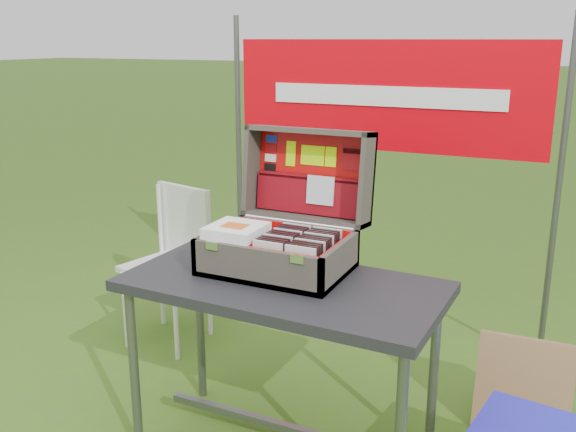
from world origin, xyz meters
The scene contains 87 objects.
table centered at (0.00, -0.09, 0.36)m, with size 1.16×0.58×0.73m, color black, non-canonical shape.
table_top centered at (0.00, -0.09, 0.71)m, with size 1.16×0.58×0.04m, color black.
table_leg_fl centered at (-0.52, -0.32, 0.34)m, with size 0.04×0.04×0.69m, color #59595B.
table_leg_bl centered at (-0.52, 0.14, 0.34)m, with size 0.04×0.04×0.69m, color #59595B.
table_leg_br centered at (0.52, 0.14, 0.34)m, with size 0.04×0.04×0.69m, color #59595B.
table_brace centered at (0.00, -0.09, 0.12)m, with size 1.01×0.03×0.03m, color #59595B.
suitcase centered at (-0.06, 0.06, 0.98)m, with size 0.53×0.54×0.50m, color #625A4E, non-canonical shape.
suitcase_base_bottom centered at (-0.06, 0.00, 0.74)m, with size 0.53×0.38×0.02m, color #625A4E.
suitcase_base_wall_front centered at (-0.06, -0.17, 0.80)m, with size 0.53×0.02×0.14m, color #625A4E.
suitcase_base_wall_back centered at (-0.06, 0.18, 0.80)m, with size 0.53×0.02×0.14m, color #625A4E.
suitcase_base_wall_left centered at (-0.32, 0.00, 0.80)m, with size 0.02×0.38×0.14m, color #625A4E.
suitcase_base_wall_right centered at (0.19, 0.00, 0.80)m, with size 0.02×0.38×0.14m, color #625A4E.
suitcase_liner_floor centered at (-0.06, 0.00, 0.75)m, with size 0.48×0.33×0.01m, color red.
suitcase_latch_left centered at (-0.23, -0.18, 0.86)m, with size 0.05×0.01×0.03m, color silver.
suitcase_latch_right centered at (0.10, -0.18, 0.86)m, with size 0.05×0.01×0.03m, color silver.
suitcase_hinge centered at (-0.06, 0.19, 0.87)m, with size 0.02×0.02×0.47m, color silver.
suitcase_lid_back centered at (-0.06, 0.34, 1.04)m, with size 0.53×0.38×0.02m, color #625A4E.
suitcase_lid_rim_far centered at (-0.06, 0.31, 1.22)m, with size 0.53×0.02×0.14m, color #625A4E.
suitcase_lid_rim_near centered at (-0.06, 0.26, 0.87)m, with size 0.53×0.02×0.14m, color #625A4E.
suitcase_lid_rim_left centered at (-0.32, 0.28, 1.04)m, with size 0.02×0.38×0.14m, color #625A4E.
suitcase_lid_rim_right centered at (0.19, 0.28, 1.04)m, with size 0.02×0.38×0.14m, color #625A4E.
suitcase_lid_liner centered at (-0.06, 0.33, 1.04)m, with size 0.48×0.33×0.01m, color red.
suitcase_liner_wall_front centered at (-0.06, -0.16, 0.81)m, with size 0.48×0.01×0.12m, color red.
suitcase_liner_wall_back centered at (-0.06, 0.17, 0.81)m, with size 0.48×0.01×0.12m, color red.
suitcase_liner_wall_left centered at (-0.30, 0.00, 0.81)m, with size 0.01×0.33×0.12m, color red.
suitcase_liner_wall_right centered at (0.17, 0.00, 0.81)m, with size 0.01×0.33×0.12m, color red.
suitcase_lid_pocket centered at (-0.06, 0.30, 0.95)m, with size 0.46×0.15×0.03m, color maroon.
suitcase_pocket_edge centered at (-0.06, 0.31, 1.03)m, with size 0.45×0.02×0.02m, color maroon.
suitcase_pocket_cd centered at (-0.01, 0.29, 0.98)m, with size 0.12×0.12×0.01m, color silver.
lid_sticker_cc_a centered at (-0.26, 0.34, 1.17)m, with size 0.05×0.03×0.00m, color #1933B2.
lid_sticker_cc_b centered at (-0.26, 0.34, 1.13)m, with size 0.05×0.03×0.00m, color #A90D13.
lid_sticker_cc_c centered at (-0.26, 0.33, 1.09)m, with size 0.05×0.03×0.00m, color white.
lid_sticker_cc_d centered at (-0.26, 0.33, 1.05)m, with size 0.05×0.03×0.00m, color black.
lid_card_neon_tall centered at (-0.16, 0.33, 1.12)m, with size 0.04×0.10×0.00m, color #BDFE01.
lid_card_neon_main centered at (-0.06, 0.33, 1.12)m, with size 0.10×0.08×0.00m, color #BDFE01.
lid_card_neon_small centered at (0.02, 0.33, 1.12)m, with size 0.05×0.08×0.00m, color #BDFE01.
lid_sticker_band centered at (0.11, 0.33, 1.12)m, with size 0.09×0.09×0.00m, color #A90D13.
lid_sticker_band_bar centered at (0.11, 0.34, 1.15)m, with size 0.08×0.02×0.00m, color black.
cd_left_0 centered at (-0.03, -0.14, 0.82)m, with size 0.12×0.01×0.13m, color silver.
cd_left_1 centered at (-0.03, -0.12, 0.82)m, with size 0.12×0.01×0.13m, color black.
cd_left_2 centered at (-0.03, -0.10, 0.82)m, with size 0.12×0.01×0.13m, color black.
cd_left_3 centered at (-0.03, -0.08, 0.82)m, with size 0.12×0.01×0.13m, color black.
cd_left_4 centered at (-0.03, -0.05, 0.82)m, with size 0.12×0.01×0.13m, color silver.
cd_left_5 centered at (-0.03, -0.03, 0.82)m, with size 0.12×0.01×0.13m, color black.
cd_left_6 centered at (-0.03, -0.01, 0.82)m, with size 0.12×0.01×0.13m, color black.
cd_left_7 centered at (-0.03, 0.01, 0.82)m, with size 0.12×0.01×0.13m, color black.
cd_left_8 centered at (-0.03, 0.03, 0.82)m, with size 0.12×0.01×0.13m, color silver.
cd_left_9 centered at (-0.03, 0.05, 0.82)m, with size 0.12×0.01×0.13m, color black.
cd_left_10 centered at (-0.03, 0.07, 0.82)m, with size 0.12×0.01×0.13m, color black.
cd_left_11 centered at (-0.03, 0.09, 0.82)m, with size 0.12×0.01×0.13m, color black.
cd_left_12 centered at (-0.03, 0.11, 0.82)m, with size 0.12×0.01×0.13m, color silver.
cd_right_0 centered at (0.10, -0.14, 0.82)m, with size 0.12×0.01×0.13m, color silver.
cd_right_1 centered at (0.10, -0.12, 0.82)m, with size 0.12×0.01×0.13m, color black.
cd_right_2 centered at (0.10, -0.10, 0.82)m, with size 0.12×0.01×0.13m, color black.
cd_right_3 centered at (0.10, -0.08, 0.82)m, with size 0.12×0.01×0.13m, color black.
cd_right_4 centered at (0.10, -0.05, 0.82)m, with size 0.12×0.01×0.13m, color silver.
cd_right_5 centered at (0.10, -0.03, 0.82)m, with size 0.12×0.01×0.13m, color black.
cd_right_6 centered at (0.10, -0.01, 0.82)m, with size 0.12×0.01×0.13m, color black.
cd_right_7 centered at (0.10, 0.01, 0.82)m, with size 0.12×0.01×0.13m, color black.
cd_right_8 centered at (0.10, 0.03, 0.82)m, with size 0.12×0.01×0.13m, color silver.
cd_right_9 centered at (0.10, 0.05, 0.82)m, with size 0.12×0.01×0.13m, color black.
cd_right_10 centered at (0.10, 0.07, 0.82)m, with size 0.12×0.01×0.13m, color black.
cd_right_11 centered at (0.10, 0.09, 0.82)m, with size 0.12×0.01×0.13m, color black.
cd_right_12 centered at (0.10, 0.11, 0.82)m, with size 0.12×0.01×0.13m, color silver.
songbook_0 centered at (-0.20, -0.07, 0.87)m, with size 0.20×0.20×0.01m, color white.
songbook_1 centered at (-0.20, -0.07, 0.87)m, with size 0.20×0.20×0.01m, color white.
songbook_2 centered at (-0.20, -0.07, 0.88)m, with size 0.20×0.20×0.01m, color white.
songbook_3 centered at (-0.20, -0.07, 0.88)m, with size 0.20×0.20×0.01m, color white.
songbook_4 centered at (-0.20, -0.07, 0.89)m, with size 0.20×0.20×0.01m, color white.
songbook_5 centered at (-0.20, -0.07, 0.89)m, with size 0.20×0.20×0.01m, color white.
songbook_6 centered at (-0.20, -0.07, 0.90)m, with size 0.20×0.20×0.01m, color white.
songbook_7 centered at (-0.20, -0.07, 0.90)m, with size 0.20×0.20×0.01m, color white.
songbook_graphic centered at (-0.20, -0.08, 0.91)m, with size 0.09×0.07×0.00m, color #D85919.
chair centered at (-0.98, 0.53, 0.41)m, with size 0.37×0.41×0.82m, color silver, non-canonical shape.
chair_seat centered at (-0.98, 0.53, 0.42)m, with size 0.37×0.37×0.03m, color silver.
chair_backrest centered at (-0.98, 0.71, 0.63)m, with size 0.37×0.03×0.39m, color silver.
chair_leg_fl centered at (-1.14, 0.38, 0.21)m, with size 0.02×0.02×0.42m, color silver.
chair_leg_fr centered at (-0.82, 0.38, 0.21)m, with size 0.02×0.02×0.42m, color silver.
chair_leg_bl centered at (-1.14, 0.69, 0.21)m, with size 0.02×0.02×0.42m, color silver.
chair_leg_br centered at (-0.82, 0.69, 0.21)m, with size 0.02×0.02×0.42m, color silver.
chair_upright_left centered at (-1.14, 0.71, 0.62)m, with size 0.02×0.02×0.39m, color silver.
chair_upright_right centered at (-0.82, 0.71, 0.62)m, with size 0.02×0.02×0.39m, color silver.
cardboard_box centered at (0.83, 0.48, 0.20)m, with size 0.38×0.06×0.40m, color olive.
banner_post_left centered at (-0.85, 1.10, 0.85)m, with size 0.03×0.03×1.70m, color #59595B.
banner_post_right centered at (0.85, 1.10, 0.85)m, with size 0.03×0.03×1.70m, color #59595B.
banner centered at (0.00, 1.09, 1.30)m, with size 1.60×0.01×0.55m, color #CB000B.
banner_text centered at (0.00, 1.08, 1.30)m, with size 1.20×0.00×0.10m, color white.
Camera 1 is at (0.96, -2.05, 1.58)m, focal length 40.00 mm.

